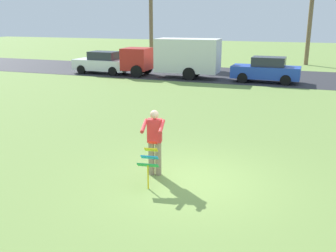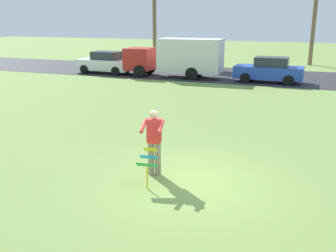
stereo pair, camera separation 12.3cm
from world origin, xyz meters
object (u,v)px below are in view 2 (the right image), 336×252
object	(u,v)px
parked_car_white	(106,63)
parked_truck_red_cab	(179,57)
kite_held	(149,158)
parked_car_blue	(269,70)
person_kite_flyer	(154,140)

from	to	relation	value
parked_car_white	parked_truck_red_cab	distance (m)	5.70
kite_held	parked_car_blue	xyz separation A→B (m)	(0.99, 16.82, 0.06)
kite_held	parked_truck_red_cab	distance (m)	17.57
parked_car_white	parked_car_blue	distance (m)	11.69
person_kite_flyer	parked_truck_red_cab	size ratio (longest dim) A/B	0.26
parked_car_white	kite_held	bearing A→B (deg)	-57.53
parked_truck_red_cab	parked_car_blue	bearing A→B (deg)	0.00
parked_truck_red_cab	parked_car_blue	xyz separation A→B (m)	(6.02, 0.00, -0.64)
person_kite_flyer	parked_car_white	world-z (taller)	person_kite_flyer
parked_truck_red_cab	parked_car_blue	distance (m)	6.06
kite_held	parked_car_blue	distance (m)	16.85
person_kite_flyer	kite_held	bearing A→B (deg)	-78.31
parked_car_white	parked_truck_red_cab	size ratio (longest dim) A/B	0.63
person_kite_flyer	parked_truck_red_cab	bearing A→B (deg)	106.86
parked_truck_red_cab	person_kite_flyer	bearing A→B (deg)	-73.14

